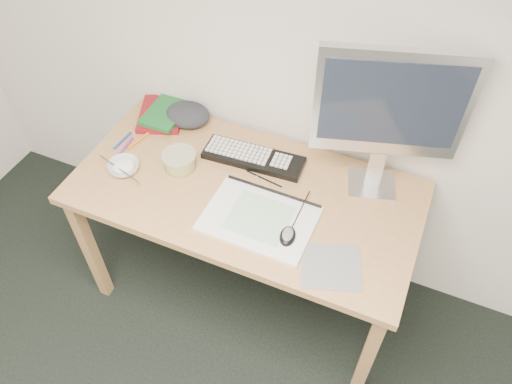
{
  "coord_description": "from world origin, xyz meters",
  "views": [
    {
      "loc": [
        0.48,
        0.21,
        2.24
      ],
      "look_at": [
        -0.02,
        1.37,
        0.83
      ],
      "focal_mm": 35.0,
      "sensor_mm": 36.0,
      "label": 1
    }
  ],
  "objects_px": {
    "sketchpad": "(259,218)",
    "monitor": "(390,108)",
    "rice_bowl": "(124,167)",
    "keyboard": "(254,158)",
    "desk": "(245,203)"
  },
  "relations": [
    {
      "from": "desk",
      "to": "sketchpad",
      "type": "relative_size",
      "value": 3.36
    },
    {
      "from": "monitor",
      "to": "rice_bowl",
      "type": "xyz_separation_m",
      "value": [
        -0.96,
        -0.33,
        -0.37
      ]
    },
    {
      "from": "sketchpad",
      "to": "monitor",
      "type": "xyz_separation_m",
      "value": [
        0.35,
        0.35,
        0.38
      ]
    },
    {
      "from": "keyboard",
      "to": "rice_bowl",
      "type": "height_order",
      "value": "rice_bowl"
    },
    {
      "from": "monitor",
      "to": "rice_bowl",
      "type": "relative_size",
      "value": 4.83
    },
    {
      "from": "keyboard",
      "to": "monitor",
      "type": "distance_m",
      "value": 0.63
    },
    {
      "from": "sketchpad",
      "to": "monitor",
      "type": "height_order",
      "value": "monitor"
    },
    {
      "from": "sketchpad",
      "to": "rice_bowl",
      "type": "distance_m",
      "value": 0.62
    },
    {
      "from": "sketchpad",
      "to": "monitor",
      "type": "bearing_deg",
      "value": 45.97
    },
    {
      "from": "rice_bowl",
      "to": "sketchpad",
      "type": "bearing_deg",
      "value": -1.52
    },
    {
      "from": "desk",
      "to": "keyboard",
      "type": "bearing_deg",
      "value": 101.81
    },
    {
      "from": "desk",
      "to": "sketchpad",
      "type": "xyz_separation_m",
      "value": [
        0.11,
        -0.12,
        0.09
      ]
    },
    {
      "from": "sketchpad",
      "to": "keyboard",
      "type": "distance_m",
      "value": 0.33
    },
    {
      "from": "sketchpad",
      "to": "keyboard",
      "type": "height_order",
      "value": "keyboard"
    },
    {
      "from": "keyboard",
      "to": "rice_bowl",
      "type": "distance_m",
      "value": 0.54
    }
  ]
}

